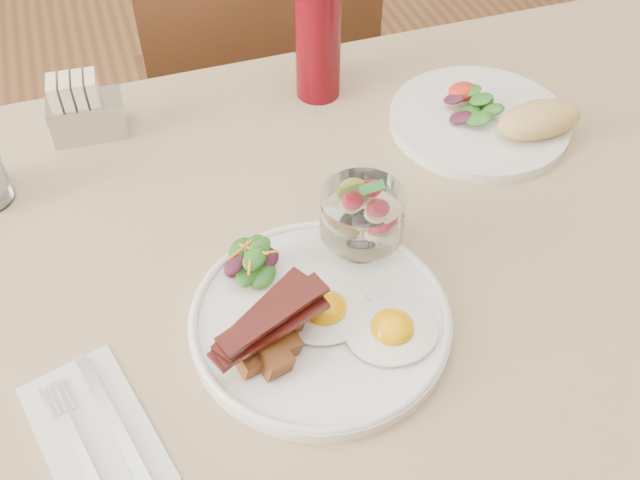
{
  "coord_description": "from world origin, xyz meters",
  "views": [
    {
      "loc": [
        -0.26,
        -0.52,
        1.37
      ],
      "look_at": [
        -0.09,
        -0.02,
        0.82
      ],
      "focal_mm": 40.0,
      "sensor_mm": 36.0,
      "label": 1
    }
  ],
  "objects_px": {
    "table": "(383,294)",
    "second_plate": "(493,119)",
    "ketchup_bottle": "(318,39)",
    "chair_far": "(256,95)",
    "fruit_cup": "(362,214)",
    "hot_sauce_bottle": "(312,42)",
    "main_plate": "(320,320)",
    "sugar_caddy": "(84,111)"
  },
  "relations": [
    {
      "from": "hot_sauce_bottle",
      "to": "sugar_caddy",
      "type": "distance_m",
      "value": 0.33
    },
    {
      "from": "chair_far",
      "to": "fruit_cup",
      "type": "height_order",
      "value": "chair_far"
    },
    {
      "from": "sugar_caddy",
      "to": "fruit_cup",
      "type": "bearing_deg",
      "value": -46.74
    },
    {
      "from": "main_plate",
      "to": "hot_sauce_bottle",
      "type": "distance_m",
      "value": 0.46
    },
    {
      "from": "table",
      "to": "second_plate",
      "type": "xyz_separation_m",
      "value": [
        0.22,
        0.16,
        0.11
      ]
    },
    {
      "from": "table",
      "to": "ketchup_bottle",
      "type": "bearing_deg",
      "value": 86.42
    },
    {
      "from": "table",
      "to": "ketchup_bottle",
      "type": "height_order",
      "value": "ketchup_bottle"
    },
    {
      "from": "table",
      "to": "sugar_caddy",
      "type": "relative_size",
      "value": 12.98
    },
    {
      "from": "fruit_cup",
      "to": "ketchup_bottle",
      "type": "height_order",
      "value": "ketchup_bottle"
    },
    {
      "from": "hot_sauce_bottle",
      "to": "ketchup_bottle",
      "type": "bearing_deg",
      "value": -90.64
    },
    {
      "from": "fruit_cup",
      "to": "ketchup_bottle",
      "type": "bearing_deg",
      "value": 79.98
    },
    {
      "from": "fruit_cup",
      "to": "table",
      "type": "bearing_deg",
      "value": 4.28
    },
    {
      "from": "sugar_caddy",
      "to": "hot_sauce_bottle",
      "type": "bearing_deg",
      "value": 7.23
    },
    {
      "from": "fruit_cup",
      "to": "sugar_caddy",
      "type": "height_order",
      "value": "fruit_cup"
    },
    {
      "from": "table",
      "to": "chair_far",
      "type": "height_order",
      "value": "chair_far"
    },
    {
      "from": "hot_sauce_bottle",
      "to": "chair_far",
      "type": "bearing_deg",
      "value": 93.77
    },
    {
      "from": "sugar_caddy",
      "to": "chair_far",
      "type": "bearing_deg",
      "value": 50.69
    },
    {
      "from": "table",
      "to": "fruit_cup",
      "type": "relative_size",
      "value": 13.85
    },
    {
      "from": "table",
      "to": "chair_far",
      "type": "bearing_deg",
      "value": 90.0
    },
    {
      "from": "chair_far",
      "to": "main_plate",
      "type": "bearing_deg",
      "value": -98.62
    },
    {
      "from": "chair_far",
      "to": "fruit_cup",
      "type": "distance_m",
      "value": 0.73
    },
    {
      "from": "hot_sauce_bottle",
      "to": "fruit_cup",
      "type": "bearing_deg",
      "value": -99.27
    },
    {
      "from": "chair_far",
      "to": "ketchup_bottle",
      "type": "xyz_separation_m",
      "value": [
        0.02,
        -0.34,
        0.32
      ]
    },
    {
      "from": "second_plate",
      "to": "hot_sauce_bottle",
      "type": "relative_size",
      "value": 1.78
    },
    {
      "from": "chair_far",
      "to": "hot_sauce_bottle",
      "type": "bearing_deg",
      "value": -86.23
    },
    {
      "from": "table",
      "to": "second_plate",
      "type": "bearing_deg",
      "value": 36.36
    },
    {
      "from": "ketchup_bottle",
      "to": "chair_far",
      "type": "bearing_deg",
      "value": 93.4
    },
    {
      "from": "ketchup_bottle",
      "to": "hot_sauce_bottle",
      "type": "xyz_separation_m",
      "value": [
        0.0,
        0.03,
        -0.02
      ]
    },
    {
      "from": "main_plate",
      "to": "second_plate",
      "type": "height_order",
      "value": "second_plate"
    },
    {
      "from": "chair_far",
      "to": "fruit_cup",
      "type": "relative_size",
      "value": 9.69
    },
    {
      "from": "table",
      "to": "fruit_cup",
      "type": "xyz_separation_m",
      "value": [
        -0.04,
        -0.0,
        0.16
      ]
    },
    {
      "from": "chair_far",
      "to": "sugar_caddy",
      "type": "bearing_deg",
      "value": -133.35
    },
    {
      "from": "hot_sauce_bottle",
      "to": "main_plate",
      "type": "bearing_deg",
      "value": -107.12
    },
    {
      "from": "second_plate",
      "to": "hot_sauce_bottle",
      "type": "bearing_deg",
      "value": 137.23
    },
    {
      "from": "second_plate",
      "to": "sugar_caddy",
      "type": "distance_m",
      "value": 0.56
    },
    {
      "from": "ketchup_bottle",
      "to": "main_plate",
      "type": "bearing_deg",
      "value": -108.21
    },
    {
      "from": "fruit_cup",
      "to": "second_plate",
      "type": "relative_size",
      "value": 0.38
    },
    {
      "from": "table",
      "to": "chair_far",
      "type": "distance_m",
      "value": 0.68
    },
    {
      "from": "second_plate",
      "to": "hot_sauce_bottle",
      "type": "xyz_separation_m",
      "value": [
        -0.2,
        0.19,
        0.05
      ]
    },
    {
      "from": "table",
      "to": "hot_sauce_bottle",
      "type": "bearing_deg",
      "value": 86.66
    },
    {
      "from": "main_plate",
      "to": "sugar_caddy",
      "type": "distance_m",
      "value": 0.46
    },
    {
      "from": "table",
      "to": "hot_sauce_bottle",
      "type": "relative_size",
      "value": 9.4
    }
  ]
}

